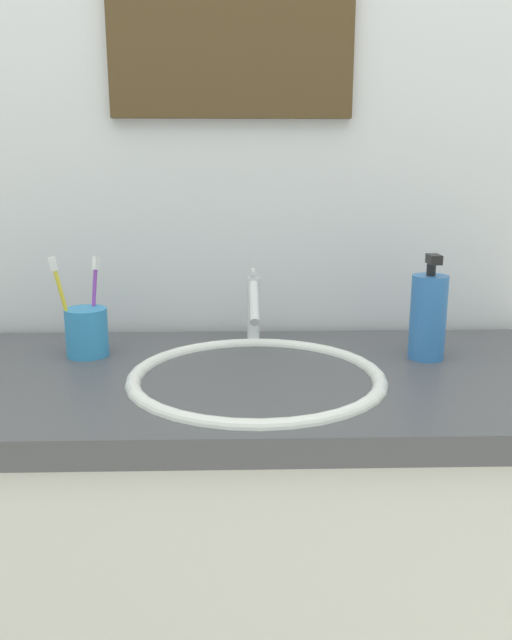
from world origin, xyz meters
The scene contains 8 objects.
tiled_wall_back centered at (0.00, 0.30, 1.20)m, with size 2.44×0.04×2.40m, color silver.
vanity_counter centered at (0.00, 0.00, 0.43)m, with size 1.24×0.53×0.86m.
sink_basin centered at (0.04, -0.03, 0.83)m, with size 0.42×0.42×0.10m.
faucet centered at (0.04, 0.17, 0.93)m, with size 0.02×0.15×0.14m.
toothbrush_cup centered at (-0.26, 0.10, 0.90)m, with size 0.08×0.08×0.09m, color #338CCC.
toothbrush_purple centered at (-0.25, 0.13, 0.96)m, with size 0.02×0.04×0.17m.
toothbrush_yellow centered at (-0.30, 0.09, 0.97)m, with size 0.04×0.01×0.18m.
soap_dispenser centered at (0.34, 0.07, 0.94)m, with size 0.06×0.06×0.19m.
Camera 1 is at (0.01, -1.00, 1.19)m, focal length 35.43 mm.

